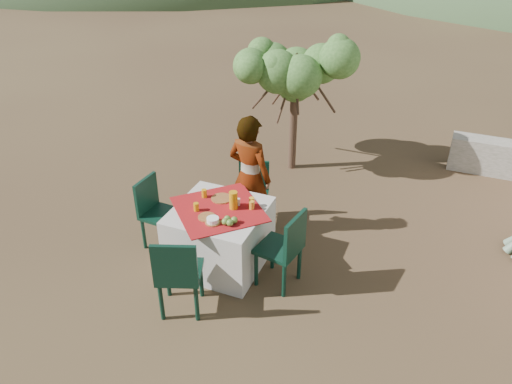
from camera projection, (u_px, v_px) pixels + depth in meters
ground at (235, 249)px, 6.30m from camera, size 160.00×160.00×0.00m
table at (220, 236)px, 5.89m from camera, size 1.30×1.30×0.76m
chair_far at (253, 190)px, 6.60m from camera, size 0.49×0.49×0.87m
chair_near at (178, 273)px, 5.07m from camera, size 0.58×0.58×0.98m
chair_left at (155, 209)px, 6.16m from camera, size 0.44×0.44×0.91m
chair_right at (285, 247)px, 5.46m from camera, size 0.51×0.51×0.96m
person at (250, 177)px, 6.22m from camera, size 0.66×0.50×1.63m
shrub_tree at (300, 77)px, 7.44m from camera, size 1.62×1.59×1.91m
plate_far at (222, 198)px, 5.88m from camera, size 0.25×0.25×0.01m
plate_near at (207, 217)px, 5.54m from camera, size 0.20×0.20×0.01m
glass_far at (204, 193)px, 5.89m from camera, size 0.06×0.06×0.10m
glass_near at (196, 207)px, 5.64m from camera, size 0.06×0.06×0.10m
juice_pitcher at (233, 200)px, 5.65m from camera, size 0.10×0.10×0.21m
bowl_plate at (213, 222)px, 5.45m from camera, size 0.17×0.17×0.01m
white_bowl at (213, 220)px, 5.43m from camera, size 0.14×0.14×0.05m
jar_left at (252, 205)px, 5.67m from camera, size 0.06×0.06×0.10m
jar_right at (252, 202)px, 5.73m from camera, size 0.06×0.06×0.10m
napkin_holder at (237, 202)px, 5.74m from camera, size 0.07×0.05×0.09m
fruit_cluster at (229, 221)px, 5.42m from camera, size 0.16×0.14×0.08m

